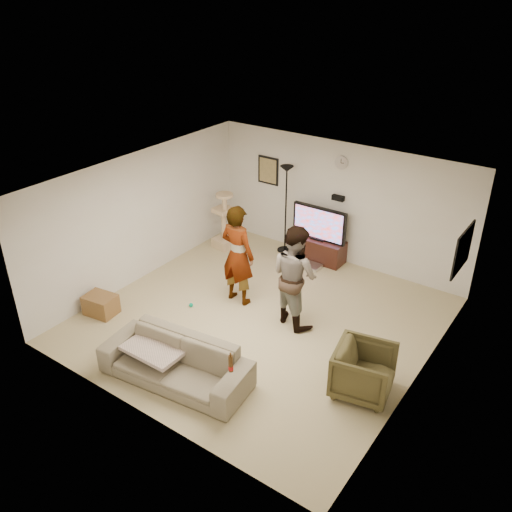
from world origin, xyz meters
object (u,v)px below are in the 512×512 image
Objects in this scene: sofa at (175,362)px; floor_lamp at (286,210)px; tv_stand at (318,249)px; side_table at (101,305)px; armchair at (364,371)px; tv at (319,223)px; person_left at (238,255)px; person_right at (295,276)px; beer_bottle at (231,364)px; cat_tree at (224,220)px.

floor_lamp is at bearing 94.80° from sofa.
side_table is (-2.11, -3.96, -0.06)m from tv_stand.
tv_stand is 1.38× the size of armchair.
floor_lamp is at bearing -175.72° from tv_stand.
side_table is (-2.11, -3.96, -0.64)m from tv.
person_left is 1.04× the size of person_right.
beer_bottle reaches higher than sofa.
tv_stand is 4.03m from armchair.
floor_lamp is 2.31× the size of armchair.
person_right is 2.18× the size of armchair.
armchair is at bearing -51.55° from tv_stand.
tv is at bearing 27.30° from armchair.
tv is 0.66× the size of person_right.
tv is at bearing 19.14° from cat_tree.
tv_stand is 4.49m from side_table.
person_right reaches higher than armchair.
tv_stand is 0.96× the size of tv.
sofa is (0.93, -4.43, -0.62)m from floor_lamp.
cat_tree is 4.36m from sofa.
cat_tree is at bearing 87.03° from side_table.
sofa is 2.33m from side_table.
person_left is 2.27× the size of armchair.
floor_lamp reaches higher than cat_tree.
tv_stand is at bearing 27.30° from armchair.
tv_stand is 0.63× the size of person_right.
armchair is at bearing 164.66° from person_left.
sofa is (0.15, -4.49, 0.09)m from tv_stand.
sofa is 8.93× the size of beer_bottle.
tv_stand is 0.61× the size of person_left.
tv_stand is at bearing 84.96° from sofa.
floor_lamp reaches higher than person_left.
beer_bottle is at bearing -75.25° from tv_stand.
person_right reaches higher than cat_tree.
beer_bottle is 3.39m from side_table.
armchair is at bearing 9.90° from side_table.
sofa is 1.12m from beer_bottle.
side_table is at bearing 159.89° from sofa.
tv_stand is at bearing 104.75° from beer_bottle.
beer_bottle is (3.12, -3.81, 0.14)m from cat_tree.
person_left is (-0.40, -2.22, 0.70)m from tv_stand.
person_left is at bearing 19.02° from person_right.
sofa is at bearing -13.11° from side_table.
tv is at bearing 104.75° from beer_bottle.
sofa reaches higher than side_table.
cat_tree is at bearing -160.86° from tv_stand.
person_right is 2.43m from sofa.
side_table is at bearing -92.97° from cat_tree.
beer_bottle is (1.95, -4.43, -0.17)m from floor_lamp.
cat_tree is 5.13× the size of beer_bottle.
cat_tree is 1.56× the size of armchair.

